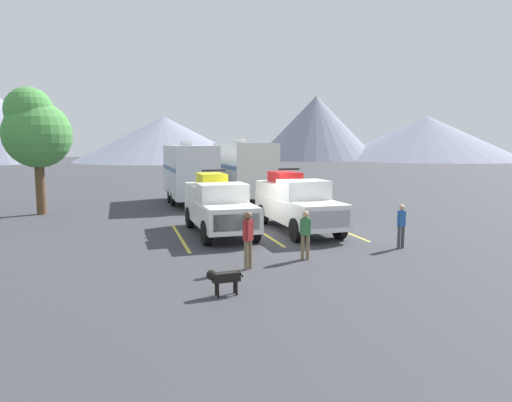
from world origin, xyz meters
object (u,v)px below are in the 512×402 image
at_px(pickup_truck_a, 218,205).
at_px(camper_trailer_a, 189,171).
at_px(person_a, 248,236).
at_px(dog, 222,277).
at_px(pickup_truck_b, 296,202).
at_px(person_b, 401,223).
at_px(camper_trailer_b, 243,169).
at_px(person_c, 305,231).

distance_m(pickup_truck_a, camper_trailer_a, 9.76).
bearing_deg(person_a, dog, -119.47).
xyz_separation_m(pickup_truck_a, pickup_truck_b, (3.30, -0.18, 0.02)).
bearing_deg(dog, person_b, 25.37).
xyz_separation_m(pickup_truck_b, person_a, (-3.54, -5.48, -0.21)).
distance_m(camper_trailer_a, camper_trailer_b, 3.41).
xyz_separation_m(pickup_truck_b, camper_trailer_a, (-3.13, 9.91, 0.82)).
height_order(pickup_truck_a, pickup_truck_b, pickup_truck_b).
relative_size(person_b, dog, 1.65).
relative_size(pickup_truck_a, pickup_truck_b, 0.93).
relative_size(pickup_truck_b, dog, 6.36).
bearing_deg(camper_trailer_b, pickup_truck_a, -110.02).
xyz_separation_m(pickup_truck_a, camper_trailer_a, (0.17, 9.73, 0.84)).
bearing_deg(dog, person_a, 60.53).
xyz_separation_m(pickup_truck_b, camper_trailer_b, (0.28, 10.01, 0.89)).
relative_size(person_a, person_b, 1.10).
relative_size(camper_trailer_a, person_c, 5.18).
distance_m(pickup_truck_a, person_a, 5.67).
bearing_deg(camper_trailer_a, dog, -95.27).
height_order(person_a, person_c, person_a).
bearing_deg(pickup_truck_b, person_c, -107.40).
bearing_deg(pickup_truck_b, person_a, -122.86).
distance_m(camper_trailer_b, person_b, 14.48).
distance_m(camper_trailer_a, dog, 17.66).
distance_m(pickup_truck_a, camper_trailer_b, 10.50).
bearing_deg(pickup_truck_b, camper_trailer_b, 88.38).
bearing_deg(person_b, pickup_truck_b, 118.04).
xyz_separation_m(pickup_truck_a, person_b, (5.58, -4.46, -0.28)).
distance_m(pickup_truck_a, person_c, 5.35).
height_order(pickup_truck_b, dog, pickup_truck_b).
bearing_deg(person_b, camper_trailer_b, 97.95).
relative_size(camper_trailer_b, person_a, 4.62).
distance_m(camper_trailer_b, dog, 18.40).
xyz_separation_m(pickup_truck_a, camper_trailer_b, (3.58, 9.83, 0.91)).
xyz_separation_m(camper_trailer_b, person_a, (-3.82, -15.50, -1.10)).
distance_m(pickup_truck_b, person_a, 6.53).
relative_size(person_c, dog, 1.66).
distance_m(person_b, dog, 7.79).
bearing_deg(pickup_truck_a, person_b, -38.64).
height_order(pickup_truck_b, camper_trailer_b, camper_trailer_b).
relative_size(pickup_truck_a, camper_trailer_b, 0.71).
distance_m(pickup_truck_a, person_b, 7.15).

